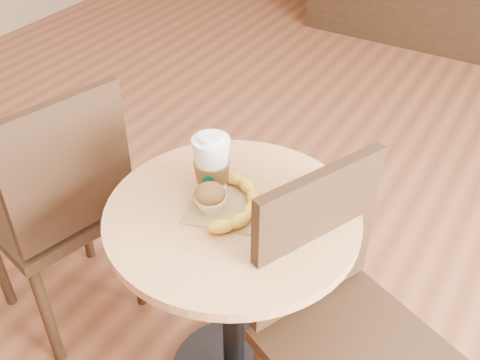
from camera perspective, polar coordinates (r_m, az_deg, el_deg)
The scene contains 7 objects.
cafe_table at distance 1.66m, azimuth -0.72°, elevation -8.98°, with size 0.69×0.69×0.75m.
chair_left at distance 1.95m, azimuth -17.83°, elevation -2.47°, with size 0.52×0.52×0.98m.
chair_right at distance 1.57m, azimuth 10.06°, elevation -14.00°, with size 0.55×0.55×0.95m.
kraft_bag at distance 1.51m, azimuth -0.82°, elevation -2.93°, with size 0.24×0.18×0.00m, color olive.
coffee_cup at distance 1.54m, azimuth -2.89°, elevation 1.52°, with size 0.10×0.11×0.17m.
muffin at distance 1.49m, azimuth -3.04°, elevation -1.76°, with size 0.09×0.09×0.08m.
banana at distance 1.50m, azimuth -0.79°, elevation -2.35°, with size 0.19×0.26×0.04m, color yellow, non-canonical shape.
Camera 1 is at (0.65, -1.02, 1.73)m, focal length 42.00 mm.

